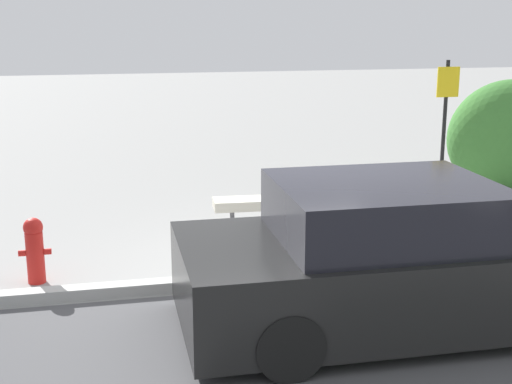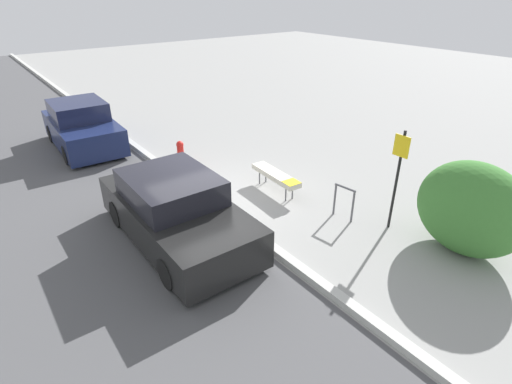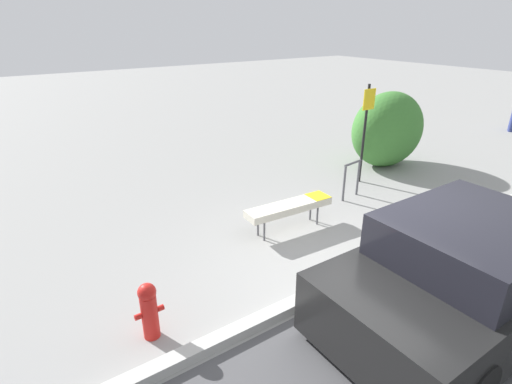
# 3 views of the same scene
# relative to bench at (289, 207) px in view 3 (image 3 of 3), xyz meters

# --- Properties ---
(ground_plane) EXTENTS (60.00, 60.00, 0.00)m
(ground_plane) POSITION_rel_bench_xyz_m (-0.30, -1.77, -0.46)
(ground_plane) COLOR gray
(curb) EXTENTS (60.00, 0.20, 0.13)m
(curb) POSITION_rel_bench_xyz_m (-0.30, -1.77, -0.39)
(curb) COLOR #B7B7B2
(curb) RESTS_ON ground_plane
(bench) EXTENTS (1.72, 0.49, 0.54)m
(bench) POSITION_rel_bench_xyz_m (0.00, 0.00, 0.00)
(bench) COLOR #515156
(bench) RESTS_ON ground_plane
(bike_rack) EXTENTS (0.55, 0.12, 0.83)m
(bike_rack) POSITION_rel_bench_xyz_m (2.02, 0.38, 0.04)
(bike_rack) COLOR #515156
(bike_rack) RESTS_ON ground_plane
(sign_post) EXTENTS (0.36, 0.08, 2.30)m
(sign_post) POSITION_rel_bench_xyz_m (2.93, 0.92, 0.93)
(sign_post) COLOR black
(sign_post) RESTS_ON ground_plane
(fire_hydrant) EXTENTS (0.36, 0.22, 0.77)m
(fire_hydrant) POSITION_rel_bench_xyz_m (-3.10, -1.18, -0.05)
(fire_hydrant) COLOR red
(fire_hydrant) RESTS_ON ground_plane
(shrub_hedge) EXTENTS (2.18, 1.48, 1.94)m
(shrub_hedge) POSITION_rel_bench_xyz_m (4.38, 1.39, 0.51)
(shrub_hedge) COLOR #3D7A33
(shrub_hedge) RESTS_ON ground_plane
(parked_car_near) EXTENTS (4.25, 1.93, 1.45)m
(parked_car_near) POSITION_rel_bench_xyz_m (0.42, -3.10, 0.20)
(parked_car_near) COLOR black
(parked_car_near) RESTS_ON ground_plane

